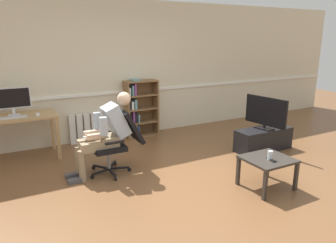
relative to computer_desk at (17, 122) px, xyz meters
name	(u,v)px	position (x,y,z in m)	size (l,w,h in m)	color
ground_plane	(188,186)	(1.95, -2.15, -0.65)	(18.00, 18.00, 0.00)	brown
back_wall	(118,70)	(1.95, 0.50, 0.70)	(12.00, 0.13, 2.70)	beige
computer_desk	(17,122)	(0.00, 0.00, 0.00)	(1.23, 0.67, 0.76)	tan
imac_monitor	(12,99)	(-0.02, 0.08, 0.37)	(0.57, 0.14, 0.45)	silver
keyboard	(13,117)	(-0.05, -0.14, 0.12)	(0.42, 0.12, 0.02)	silver
computer_mouse	(38,114)	(0.32, -0.12, 0.12)	(0.06, 0.10, 0.03)	white
bookshelf	(138,109)	(2.27, 0.29, -0.09)	(0.68, 0.29, 1.18)	brown
radiator	(94,127)	(1.36, 0.39, -0.36)	(0.94, 0.08, 0.57)	white
office_chair	(118,139)	(1.30, -1.22, -0.13)	(0.84, 0.61, 0.95)	black
person_seated	(106,132)	(1.11, -1.22, 0.00)	(1.00, 0.40, 1.22)	#937F60
tv_stand	(263,139)	(3.91, -1.58, -0.45)	(1.08, 0.38, 0.40)	black
tv_screen	(266,112)	(3.91, -1.58, 0.05)	(0.24, 0.84, 0.58)	black
coffee_table	(268,162)	(2.86, -2.69, -0.29)	(0.62, 0.56, 0.43)	#332D28
drinking_glass	(270,155)	(2.84, -2.75, -0.16)	(0.07, 0.07, 0.12)	silver
spare_remote	(271,160)	(2.83, -2.78, -0.21)	(0.04, 0.15, 0.02)	black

